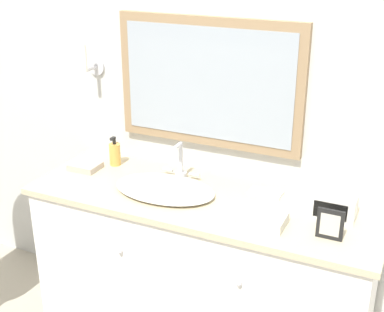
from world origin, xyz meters
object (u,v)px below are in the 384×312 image
Objects in this scene: sink_basin at (165,188)px; appliance_box at (333,206)px; soap_bottle at (115,154)px; picture_frame at (330,224)px.

appliance_box is (0.78, 0.08, 0.04)m from sink_basin.
sink_basin is 0.43m from soap_bottle.
soap_bottle is 1.18m from appliance_box.
sink_basin is 0.82m from picture_frame.
soap_bottle reaches higher than picture_frame.
sink_basin reaches higher than picture_frame.
sink_basin is 0.79m from appliance_box.
sink_basin is 2.53× the size of appliance_box.
appliance_box is 0.19m from picture_frame.
picture_frame is (0.81, -0.11, 0.05)m from sink_basin.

